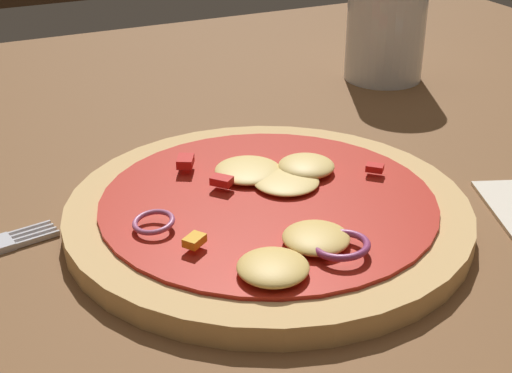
{
  "coord_description": "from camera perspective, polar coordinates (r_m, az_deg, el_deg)",
  "views": [
    {
      "loc": [
        -0.21,
        -0.45,
        0.3
      ],
      "look_at": [
        -0.01,
        -0.01,
        0.06
      ],
      "focal_mm": 52.71,
      "sensor_mm": 36.0,
      "label": 1
    }
  ],
  "objects": [
    {
      "name": "dining_table",
      "position": [
        0.57,
        0.52,
        -3.05
      ],
      "size": [
        1.19,
        1.05,
        0.04
      ],
      "color": "brown",
      "rests_on": "ground"
    },
    {
      "name": "pizza",
      "position": [
        0.53,
        0.99,
        -1.88
      ],
      "size": [
        0.29,
        0.29,
        0.03
      ],
      "color": "tan",
      "rests_on": "dining_table"
    },
    {
      "name": "beer_glass",
      "position": [
        0.82,
        9.87,
        12.28
      ],
      "size": [
        0.08,
        0.08,
        0.14
      ],
      "color": "silver",
      "rests_on": "dining_table"
    }
  ]
}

